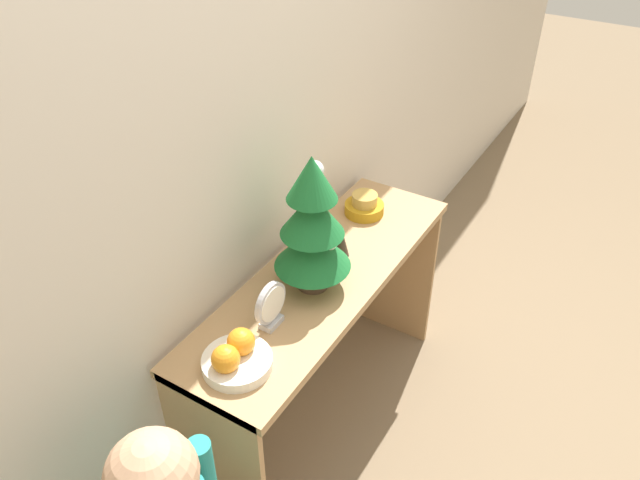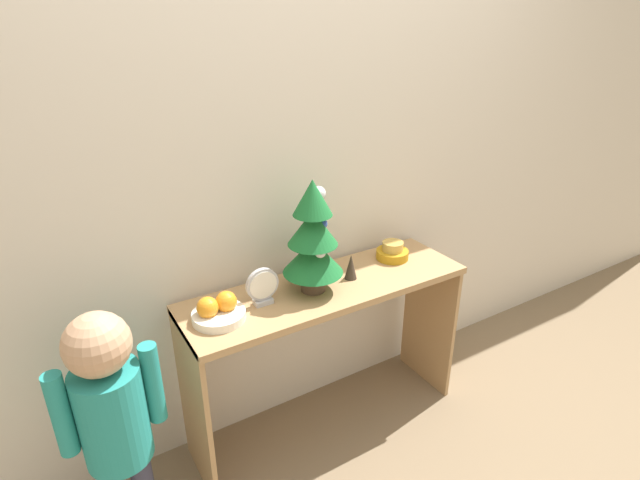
% 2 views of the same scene
% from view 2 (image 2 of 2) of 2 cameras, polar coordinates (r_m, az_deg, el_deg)
% --- Properties ---
extents(ground_plane, '(12.00, 12.00, 0.00)m').
position_cam_2_polar(ground_plane, '(2.39, 3.34, -22.50)').
color(ground_plane, '#7A664C').
extents(back_wall, '(7.00, 0.05, 2.50)m').
position_cam_2_polar(back_wall, '(2.06, -2.56, 10.38)').
color(back_wall, beige).
rests_on(back_wall, ground_plane).
extents(console_table, '(1.22, 0.38, 0.73)m').
position_cam_2_polar(console_table, '(2.15, 0.84, -8.95)').
color(console_table, tan).
rests_on(console_table, ground_plane).
extents(mini_tree, '(0.24, 0.24, 0.47)m').
position_cam_2_polar(mini_tree, '(1.93, -0.81, 0.34)').
color(mini_tree, '#4C3828').
rests_on(mini_tree, console_table).
extents(fruit_bowl, '(0.20, 0.20, 0.10)m').
position_cam_2_polar(fruit_bowl, '(1.87, -11.57, -7.93)').
color(fruit_bowl, silver).
rests_on(fruit_bowl, console_table).
extents(singing_bowl, '(0.15, 0.15, 0.08)m').
position_cam_2_polar(singing_bowl, '(2.29, 8.27, -1.36)').
color(singing_bowl, '#B78419').
rests_on(singing_bowl, console_table).
extents(desk_clock, '(0.13, 0.04, 0.15)m').
position_cam_2_polar(desk_clock, '(1.91, -6.58, -5.34)').
color(desk_clock, '#B2B2B7').
rests_on(desk_clock, console_table).
extents(figurine, '(0.05, 0.05, 0.11)m').
position_cam_2_polar(figurine, '(2.09, 3.55, -3.06)').
color(figurine, '#382D23').
rests_on(figurine, console_table).
extents(child_figure, '(0.34, 0.22, 0.94)m').
position_cam_2_polar(child_figure, '(1.82, -22.74, -17.36)').
color(child_figure, '#38384C').
rests_on(child_figure, ground_plane).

